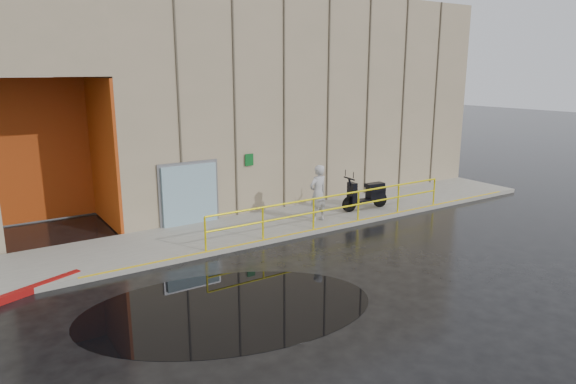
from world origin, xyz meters
The scene contains 8 objects.
ground centered at (0.00, 0.00, 0.00)m, with size 120.00×120.00×0.00m, color black.
sidewalk centered at (4.00, 4.50, 0.07)m, with size 20.00×3.00×0.15m, color gray.
building centered at (5.10, 10.98, 4.21)m, with size 20.00×10.17×8.00m.
guardrail centered at (4.25, 3.15, 0.68)m, with size 9.56×0.06×1.03m.
person centered at (3.95, 3.80, 1.12)m, with size 0.71×0.47×1.95m, color #ACACB1.
scooter centered at (6.34, 4.05, 1.02)m, with size 2.00×0.79×1.52m.
red_curb centered at (-4.99, 3.10, 0.09)m, with size 2.40×0.18×0.18m, color maroon.
puddle centered at (-1.49, -0.21, 0.00)m, with size 6.59×4.06×0.01m, color black.
Camera 1 is at (-6.14, -9.76, 5.19)m, focal length 32.00 mm.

